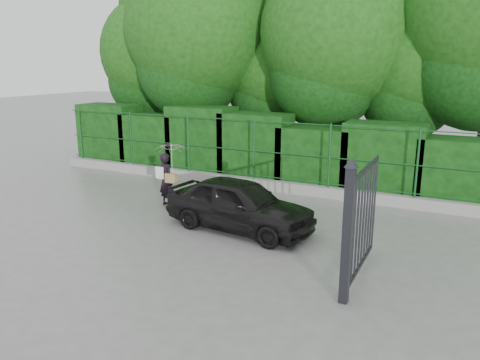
% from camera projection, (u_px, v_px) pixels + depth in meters
% --- Properties ---
extents(ground, '(80.00, 80.00, 0.00)m').
position_uv_depth(ground, '(153.00, 233.00, 10.47)').
color(ground, gray).
extents(kerb, '(14.00, 0.25, 0.30)m').
position_uv_depth(kerb, '(242.00, 182.00, 14.34)').
color(kerb, '#9E9E99').
rests_on(kerb, ground).
extents(fence, '(14.13, 0.06, 1.80)m').
position_uv_depth(fence, '(249.00, 149.00, 13.99)').
color(fence, '#144C1D').
rests_on(fence, kerb).
extents(hedge, '(14.20, 1.20, 2.29)m').
position_uv_depth(hedge, '(250.00, 148.00, 15.09)').
color(hedge, black).
rests_on(hedge, ground).
extents(trees, '(17.10, 6.15, 8.08)m').
position_uv_depth(trees, '(315.00, 34.00, 15.57)').
color(trees, black).
rests_on(trees, ground).
extents(gate, '(0.22, 2.33, 2.36)m').
position_uv_depth(gate, '(355.00, 223.00, 7.57)').
color(gate, '#24242B').
rests_on(gate, ground).
extents(woman, '(0.90, 0.90, 1.68)m').
position_uv_depth(woman, '(170.00, 165.00, 12.20)').
color(woman, black).
rests_on(woman, ground).
extents(car, '(3.66, 1.86, 1.20)m').
position_uv_depth(car, '(239.00, 204.00, 10.56)').
color(car, black).
rests_on(car, ground).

